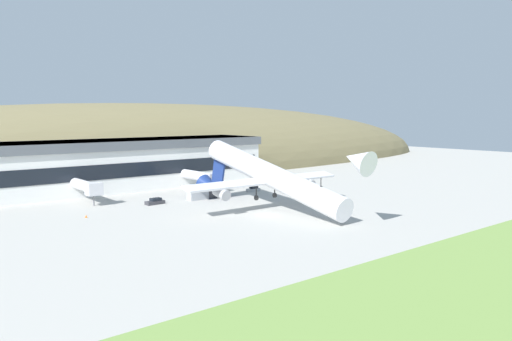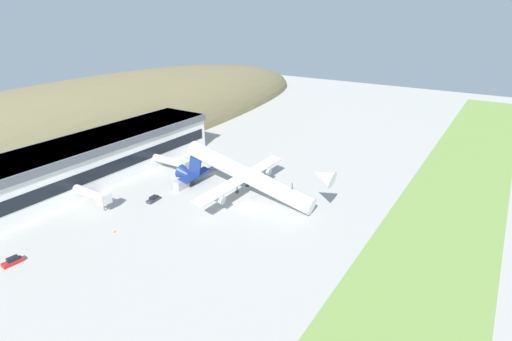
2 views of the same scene
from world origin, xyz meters
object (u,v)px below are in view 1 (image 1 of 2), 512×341
fuel_truck (201,194)px  terminal_building (118,161)px  service_car_2 (253,189)px  service_car_1 (155,202)px  traffic_cone_0 (86,216)px  jetway_1 (201,177)px  cargo_airplane (269,177)px  jetway_0 (87,187)px

fuel_truck → terminal_building: bearing=106.4°
service_car_2 → fuel_truck: 17.86m
service_car_1 → traffic_cone_0: 18.71m
terminal_building → jetway_1: (15.81, -18.46, -3.82)m
cargo_airplane → service_car_2: size_ratio=13.69×
traffic_cone_0 → service_car_2: bearing=6.4°
terminal_building → traffic_cone_0: (-21.68, -33.51, -7.53)m
service_car_1 → traffic_cone_0: size_ratio=7.99×
jetway_1 → service_car_1: (-19.39, -10.32, -3.39)m
fuel_truck → service_car_1: bearing=176.0°
service_car_2 → service_car_1: bearing=-178.7°
cargo_airplane → service_car_1: size_ratio=11.69×
cargo_airplane → traffic_cone_0: 39.10m
terminal_building → jetway_1: size_ratio=5.66×
jetway_0 → jetway_1: size_ratio=0.89×
traffic_cone_0 → service_car_1: bearing=14.6°
jetway_1 → jetway_0: bearing=178.4°
jetway_1 → cargo_airplane: size_ratio=0.29×
jetway_0 → cargo_airplane: bearing=-49.3°
terminal_building → service_car_2: terminal_building is taller
terminal_building → service_car_2: size_ratio=22.20×
fuel_truck → jetway_0: bearing=153.5°
terminal_building → traffic_cone_0: 40.62m
service_car_1 → service_car_2: size_ratio=1.17×
jetway_1 → service_car_2: size_ratio=3.92×
service_car_2 → jetway_1: bearing=138.1°
terminal_building → service_car_1: (-3.58, -28.78, -7.20)m
jetway_1 → cargo_airplane: cargo_airplane is taller
jetway_0 → cargo_airplane: size_ratio=0.26×
jetway_1 → cargo_airplane: 32.31m
cargo_airplane → fuel_truck: bearing=101.2°
jetway_0 → cargo_airplane: cargo_airplane is taller
jetway_0 → cargo_airplane: 43.54m
fuel_truck → cargo_airplane: bearing=-78.8°
jetway_0 → jetway_1: bearing=-1.6°
cargo_airplane → traffic_cone_0: cargo_airplane is taller
service_car_2 → terminal_building: bearing=133.4°
terminal_building → cargo_airplane: cargo_airplane is taller
terminal_building → jetway_1: bearing=-49.4°
jetway_0 → cargo_airplane: (28.34, -32.89, 3.33)m
service_car_1 → fuel_truck: size_ratio=0.61×
fuel_truck → traffic_cone_0: fuel_truck is taller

